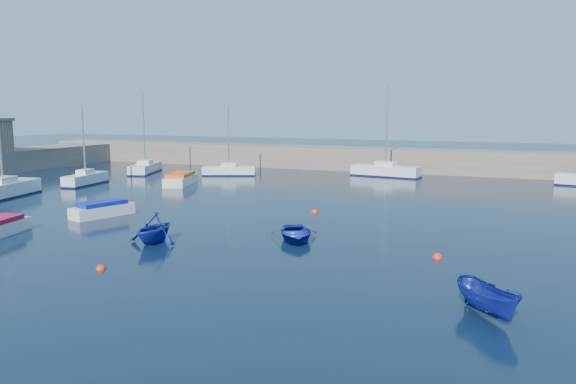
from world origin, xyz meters
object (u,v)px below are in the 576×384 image
at_px(sailboat_2, 3,190).
at_px(dinghy_center, 295,233).
at_px(sailboat_6, 386,170).
at_px(motorboat_1, 102,209).
at_px(sailboat_4, 145,168).
at_px(sailboat_5, 229,170).
at_px(dinghy_right, 488,300).
at_px(sailboat_3, 86,179).
at_px(dinghy_left, 154,228).
at_px(motorboat_2, 181,179).

relative_size(sailboat_2, dinghy_center, 2.59).
height_order(sailboat_6, motorboat_1, sailboat_6).
bearing_deg(sailboat_4, dinghy_center, -60.78).
height_order(sailboat_5, dinghy_center, sailboat_5).
distance_m(sailboat_4, motorboat_1, 25.94).
bearing_deg(dinghy_right, motorboat_1, 119.81).
bearing_deg(sailboat_3, dinghy_left, -47.76).
bearing_deg(sailboat_6, sailboat_2, 144.01).
relative_size(sailboat_5, motorboat_1, 1.69).
distance_m(sailboat_3, dinghy_left, 26.00).
height_order(sailboat_5, sailboat_6, sailboat_6).
xyz_separation_m(sailboat_6, dinghy_left, (-5.02, -34.16, 0.17)).
relative_size(sailboat_3, dinghy_center, 1.97).
relative_size(motorboat_2, dinghy_right, 1.86).
bearing_deg(sailboat_2, dinghy_left, -34.13).
bearing_deg(sailboat_2, dinghy_right, -31.16).
distance_m(sailboat_6, motorboat_2, 21.45).
distance_m(sailboat_2, dinghy_left, 22.01).
bearing_deg(motorboat_1, dinghy_right, -4.08).
distance_m(sailboat_2, dinghy_right, 39.59).
height_order(sailboat_4, motorboat_1, sailboat_4).
relative_size(sailboat_2, sailboat_5, 1.27).
height_order(sailboat_5, dinghy_left, sailboat_5).
bearing_deg(dinghy_center, motorboat_2, 111.17).
bearing_deg(dinghy_center, sailboat_6, 67.53).
bearing_deg(sailboat_4, sailboat_5, -12.00).
bearing_deg(motorboat_2, dinghy_left, -77.00).
bearing_deg(sailboat_3, dinghy_right, -37.62).
distance_m(sailboat_3, sailboat_6, 30.13).
xyz_separation_m(sailboat_6, motorboat_1, (-12.67, -29.19, -0.16)).
xyz_separation_m(sailboat_2, motorboat_1, (12.73, -3.35, -0.19)).
xyz_separation_m(sailboat_4, dinghy_right, (37.61, -32.16, 0.02)).
xyz_separation_m(sailboat_3, sailboat_6, (24.73, 17.21, 0.06)).
relative_size(sailboat_3, dinghy_right, 2.34).
xyz_separation_m(sailboat_2, sailboat_4, (-0.23, 19.11, -0.10)).
relative_size(sailboat_5, motorboat_2, 1.30).
xyz_separation_m(sailboat_3, dinghy_center, (26.45, -13.55, -0.20)).
height_order(sailboat_5, dinghy_right, sailboat_5).
bearing_deg(dinghy_left, sailboat_5, 109.53).
bearing_deg(motorboat_1, dinghy_center, 11.18).
height_order(dinghy_left, dinghy_right, dinghy_left).
bearing_deg(dinghy_right, sailboat_5, 90.98).
bearing_deg(dinghy_right, sailboat_4, 100.75).
xyz_separation_m(sailboat_4, motorboat_1, (12.96, -22.47, -0.09)).
height_order(sailboat_6, dinghy_center, sailboat_6).
relative_size(sailboat_4, sailboat_6, 0.94).
xyz_separation_m(sailboat_4, dinghy_left, (20.61, -27.44, 0.24)).
bearing_deg(sailboat_5, motorboat_2, 151.82).
height_order(sailboat_3, sailboat_6, sailboat_6).
xyz_separation_m(sailboat_5, sailboat_6, (15.79, 5.43, 0.10)).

